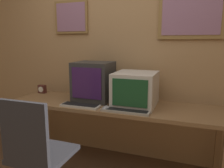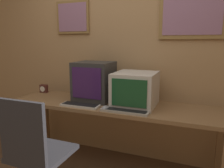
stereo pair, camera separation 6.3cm
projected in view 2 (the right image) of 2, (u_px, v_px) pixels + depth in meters
name	position (u px, v px, depth m)	size (l,w,h in m)	color
wall_back	(125.00, 51.00, 2.60)	(8.00, 0.08, 2.60)	tan
desk	(112.00, 111.00, 2.34)	(2.26, 0.61, 0.76)	olive
monitor_left	(94.00, 81.00, 2.45)	(0.41, 0.37, 0.43)	#333333
monitor_right	(135.00, 89.00, 2.24)	(0.42, 0.46, 0.35)	beige
keyboard_main	(80.00, 105.00, 2.23)	(0.41, 0.13, 0.03)	beige
keyboard_side	(125.00, 111.00, 2.05)	(0.46, 0.14, 0.03)	#A8A399
mouse_near_keyboard	(105.00, 108.00, 2.11)	(0.07, 0.10, 0.04)	gray
desk_clock	(44.00, 89.00, 2.85)	(0.10, 0.06, 0.10)	#4C231E
office_chair	(38.00, 161.00, 1.82)	(0.48, 0.48, 0.99)	black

